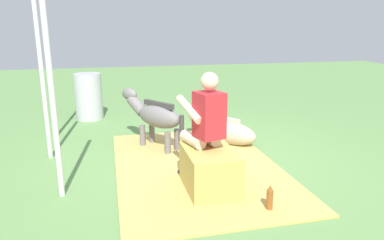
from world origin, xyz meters
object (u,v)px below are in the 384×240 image
(soda_bottle, at_px, (270,198))
(hay_bale, at_px, (210,170))
(person_seated, at_px, (204,124))
(pony_lying, at_px, (226,131))
(pony_standing, at_px, (155,115))
(tent_pole_left, at_px, (52,100))
(water_barrel, at_px, (89,96))
(tent_pole_right, at_px, (49,73))
(tent_pole_mid, at_px, (43,82))

(soda_bottle, bearing_deg, hay_bale, 37.52)
(person_seated, bearing_deg, hay_bale, -169.09)
(person_seated, bearing_deg, pony_lying, -28.24)
(pony_standing, distance_m, tent_pole_left, 1.94)
(pony_lying, distance_m, water_barrel, 3.07)
(pony_standing, xyz_separation_m, tent_pole_left, (-1.37, 1.24, 0.58))
(hay_bale, bearing_deg, water_barrel, 21.94)
(pony_standing, relative_size, tent_pole_left, 0.53)
(pony_lying, xyz_separation_m, water_barrel, (2.10, 2.23, 0.27))
(soda_bottle, relative_size, tent_pole_left, 0.13)
(person_seated, distance_m, soda_bottle, 1.11)
(hay_bale, bearing_deg, tent_pole_right, 38.34)
(pony_standing, bearing_deg, water_barrel, 27.34)
(pony_lying, height_order, tent_pole_right, tent_pole_right)
(hay_bale, distance_m, tent_pole_right, 3.36)
(soda_bottle, height_order, water_barrel, water_barrel)
(person_seated, xyz_separation_m, soda_bottle, (-0.77, -0.50, -0.62))
(pony_lying, height_order, soda_bottle, pony_lying)
(pony_standing, height_order, tent_pole_right, tent_pole_right)
(hay_bale, xyz_separation_m, soda_bottle, (-0.61, -0.47, -0.11))
(soda_bottle, height_order, tent_pole_mid, tent_pole_mid)
(water_barrel, bearing_deg, tent_pole_right, 155.12)
(hay_bale, relative_size, soda_bottle, 2.74)
(tent_pole_left, relative_size, tent_pole_right, 1.00)
(water_barrel, xyz_separation_m, tent_pole_mid, (-2.16, 0.47, 0.64))
(pony_standing, height_order, water_barrel, water_barrel)
(water_barrel, height_order, tent_pole_right, tent_pole_right)
(pony_lying, height_order, tent_pole_left, tent_pole_left)
(person_seated, relative_size, tent_pole_right, 0.62)
(hay_bale, relative_size, pony_standing, 0.68)
(tent_pole_left, height_order, tent_pole_right, same)
(soda_bottle, bearing_deg, water_barrel, 24.45)
(soda_bottle, bearing_deg, tent_pole_mid, 48.56)
(tent_pole_mid, bearing_deg, tent_pole_left, -166.99)
(pony_standing, distance_m, tent_pole_mid, 1.65)
(pony_standing, xyz_separation_m, pony_lying, (-0.02, -1.15, -0.33))
(pony_standing, relative_size, tent_pole_mid, 0.53)
(hay_bale, distance_m, tent_pole_left, 1.88)
(person_seated, xyz_separation_m, tent_pole_left, (0.08, 1.63, 0.35))
(soda_bottle, relative_size, tent_pole_mid, 0.13)
(pony_lying, bearing_deg, tent_pole_left, 119.43)
(hay_bale, xyz_separation_m, pony_standing, (1.61, 0.41, 0.28))
(hay_bale, bearing_deg, person_seated, 10.91)
(pony_standing, distance_m, soda_bottle, 2.42)
(tent_pole_mid, bearing_deg, pony_standing, -86.90)
(hay_bale, bearing_deg, soda_bottle, -142.48)
(hay_bale, xyz_separation_m, tent_pole_mid, (1.53, 1.96, 0.86))
(hay_bale, relative_size, tent_pole_right, 0.36)
(person_seated, distance_m, tent_pole_mid, 2.39)
(pony_standing, bearing_deg, tent_pole_mid, 93.10)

